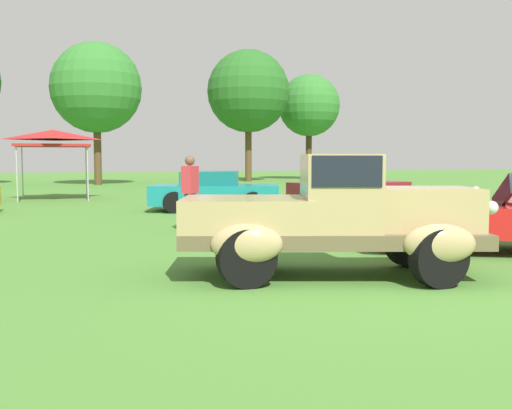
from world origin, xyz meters
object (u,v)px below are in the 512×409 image
(neighbor_convertible, at_px, (494,219))
(show_car_burgundy, at_px, (349,188))
(feature_pickup_truck, at_px, (334,215))
(spectator_far_side, at_px, (331,182))
(spectator_by_row, at_px, (190,191))
(show_car_teal, at_px, (214,192))
(canopy_tent_left_field, at_px, (53,137))

(neighbor_convertible, height_order, show_car_burgundy, neighbor_convertible)
(feature_pickup_truck, xyz_separation_m, show_car_burgundy, (5.60, 11.03, -0.26))
(feature_pickup_truck, distance_m, spectator_far_side, 9.52)
(feature_pickup_truck, height_order, spectator_far_side, feature_pickup_truck)
(neighbor_convertible, relative_size, spectator_by_row, 2.66)
(neighbor_convertible, xyz_separation_m, show_car_teal, (-2.91, 9.16, 0.02))
(feature_pickup_truck, distance_m, neighbor_convertible, 3.79)
(feature_pickup_truck, height_order, show_car_burgundy, feature_pickup_truck)
(neighbor_convertible, relative_size, spectator_far_side, 2.66)
(feature_pickup_truck, distance_m, show_car_teal, 10.35)
(neighbor_convertible, distance_m, spectator_by_row, 6.28)
(neighbor_convertible, height_order, canopy_tent_left_field, canopy_tent_left_field)
(neighbor_convertible, bearing_deg, canopy_tent_left_field, 116.15)
(show_car_burgundy, xyz_separation_m, spectator_far_side, (-1.72, -2.34, 0.31))
(show_car_teal, height_order, spectator_far_side, spectator_far_side)
(feature_pickup_truck, bearing_deg, show_car_burgundy, 63.11)
(neighbor_convertible, distance_m, show_car_teal, 9.61)
(feature_pickup_truck, bearing_deg, spectator_by_row, 100.12)
(show_car_burgundy, bearing_deg, neighbor_convertible, -101.50)
(feature_pickup_truck, xyz_separation_m, spectator_by_row, (-0.98, 5.47, 0.05))
(show_car_teal, bearing_deg, spectator_far_side, -26.99)
(spectator_far_side, xyz_separation_m, canopy_tent_left_field, (-8.04, 8.25, 1.51))
(neighbor_convertible, bearing_deg, spectator_far_side, 87.82)
(feature_pickup_truck, bearing_deg, neighbor_convertible, 18.02)
(spectator_far_side, bearing_deg, feature_pickup_truck, -114.02)
(show_car_teal, xyz_separation_m, show_car_burgundy, (4.91, 0.71, 0.00))
(spectator_by_row, bearing_deg, canopy_tent_left_field, 105.50)
(show_car_teal, distance_m, spectator_by_row, 5.14)
(show_car_teal, bearing_deg, feature_pickup_truck, -93.78)
(canopy_tent_left_field, bearing_deg, spectator_far_side, -45.76)
(feature_pickup_truck, relative_size, canopy_tent_left_field, 1.58)
(spectator_far_side, height_order, canopy_tent_left_field, canopy_tent_left_field)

